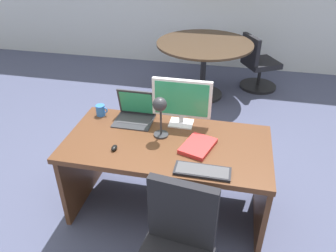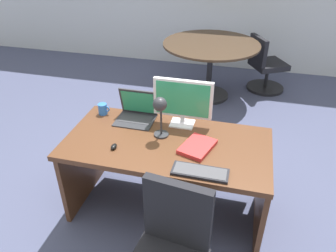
% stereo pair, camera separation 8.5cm
% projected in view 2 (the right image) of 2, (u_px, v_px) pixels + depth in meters
% --- Properties ---
extents(ground, '(12.00, 12.00, 0.00)m').
position_uv_depth(ground, '(196.00, 125.00, 4.19)').
color(ground, '#474C6B').
extents(desk, '(1.62, 0.81, 0.74)m').
position_uv_depth(desk, '(168.00, 159.00, 2.71)').
color(desk, '#56331E').
rests_on(desk, ground).
extents(monitor, '(0.49, 0.16, 0.41)m').
position_uv_depth(monitor, '(183.00, 100.00, 2.67)').
color(monitor, silver).
rests_on(monitor, desk).
extents(laptop, '(0.33, 0.27, 0.26)m').
position_uv_depth(laptop, '(137.00, 110.00, 2.84)').
color(laptop, '#2D2D33').
rests_on(laptop, desk).
extents(keyboard, '(0.39, 0.14, 0.02)m').
position_uv_depth(keyboard, '(200.00, 172.00, 2.24)').
color(keyboard, black).
rests_on(keyboard, desk).
extents(mouse, '(0.04, 0.07, 0.03)m').
position_uv_depth(mouse, '(114.00, 147.00, 2.48)').
color(mouse, black).
rests_on(mouse, desk).
extents(desk_lamp, '(0.12, 0.14, 0.35)m').
position_uv_depth(desk_lamp, '(160.00, 109.00, 2.49)').
color(desk_lamp, '#2D2D33').
rests_on(desk_lamp, desk).
extents(book, '(0.28, 0.34, 0.03)m').
position_uv_depth(book, '(197.00, 147.00, 2.48)').
color(book, red).
rests_on(book, desk).
extents(coffee_mug, '(0.11, 0.08, 0.10)m').
position_uv_depth(coffee_mug, '(103.00, 109.00, 2.91)').
color(coffee_mug, blue).
rests_on(coffee_mug, desk).
extents(meeting_table, '(1.34, 1.34, 0.81)m').
position_uv_depth(meeting_table, '(210.00, 57.00, 4.57)').
color(meeting_table, black).
rests_on(meeting_table, ground).
extents(meeting_chair_near, '(0.64, 0.63, 0.83)m').
position_uv_depth(meeting_chair_near, '(265.00, 69.00, 4.91)').
color(meeting_chair_near, black).
rests_on(meeting_chair_near, ground).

